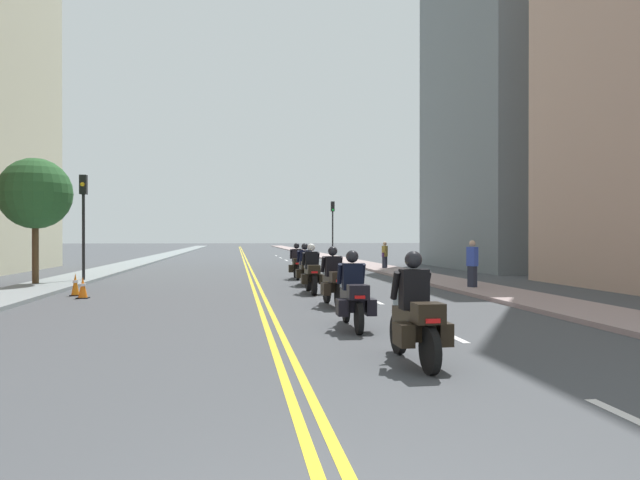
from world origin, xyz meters
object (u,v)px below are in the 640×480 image
at_px(traffic_light_far, 333,220).
at_px(motorcycle_5, 297,265).
at_px(motorcycle_0, 416,318).
at_px(street_tree_0, 35,194).
at_px(motorcycle_4, 305,269).
at_px(traffic_cone_1, 75,285).
at_px(motorcycle_2, 333,282).
at_px(motorcycle_1, 353,297).
at_px(motorcycle_3, 312,274).
at_px(traffic_light_near, 83,208).
at_px(pedestrian_1, 385,255).
at_px(traffic_cone_0, 83,288).
at_px(pedestrian_0, 472,265).

bearing_deg(traffic_light_far, motorcycle_5, -103.86).
relative_size(motorcycle_0, street_tree_0, 0.43).
relative_size(motorcycle_4, traffic_cone_1, 2.93).
distance_m(motorcycle_5, street_tree_0, 10.92).
bearing_deg(motorcycle_2, traffic_light_far, 77.17).
distance_m(motorcycle_1, motorcycle_5, 14.29).
xyz_separation_m(motorcycle_3, traffic_light_far, (5.24, 27.12, 2.61)).
height_order(traffic_light_near, street_tree_0, street_tree_0).
height_order(motorcycle_3, motorcycle_5, motorcycle_3).
height_order(motorcycle_3, pedestrian_1, motorcycle_3).
distance_m(motorcycle_0, motorcycle_3, 10.99).
bearing_deg(traffic_cone_0, pedestrian_1, 46.36).
xyz_separation_m(motorcycle_5, pedestrian_1, (5.72, 6.44, 0.18)).
bearing_deg(motorcycle_1, motorcycle_3, 91.09).
height_order(motorcycle_5, pedestrian_0, pedestrian_0).
xyz_separation_m(motorcycle_1, motorcycle_4, (0.29, 10.75, -0.00)).
xyz_separation_m(traffic_cone_0, pedestrian_0, (12.87, 0.83, 0.59)).
xyz_separation_m(motorcycle_0, street_tree_0, (-10.15, 15.22, 2.84)).
bearing_deg(traffic_light_near, motorcycle_2, -47.61).
height_order(motorcycle_2, pedestrian_1, motorcycle_2).
xyz_separation_m(motorcycle_3, motorcycle_4, (0.15, 3.16, -0.00)).
height_order(motorcycle_5, traffic_cone_0, motorcycle_5).
bearing_deg(traffic_light_far, traffic_light_near, -123.41).
bearing_deg(motorcycle_2, motorcycle_4, 86.27).
bearing_deg(traffic_cone_1, traffic_light_near, 101.50).
distance_m(motorcycle_2, traffic_cone_1, 8.70).
xyz_separation_m(motorcycle_5, traffic_cone_1, (-7.78, -6.38, -0.29)).
bearing_deg(street_tree_0, motorcycle_2, -38.09).
height_order(motorcycle_2, motorcycle_4, motorcycle_4).
relative_size(traffic_light_near, street_tree_0, 0.91).
bearing_deg(motorcycle_5, motorcycle_4, -88.97).
relative_size(motorcycle_3, street_tree_0, 0.45).
xyz_separation_m(motorcycle_2, motorcycle_4, (0.04, 6.89, -0.01)).
relative_size(motorcycle_2, pedestrian_0, 1.22).
relative_size(motorcycle_3, traffic_cone_1, 3.01).
relative_size(motorcycle_3, traffic_light_near, 0.49).
bearing_deg(motorcycle_0, pedestrian_1, 75.30).
bearing_deg(motorcycle_1, motorcycle_4, 90.56).
bearing_deg(pedestrian_0, traffic_light_far, 156.21).
relative_size(motorcycle_2, motorcycle_3, 0.99).
bearing_deg(motorcycle_3, traffic_cone_0, -175.43).
relative_size(traffic_cone_1, street_tree_0, 0.15).
xyz_separation_m(motorcycle_2, pedestrian_1, (5.81, 16.86, 0.16)).
relative_size(traffic_cone_1, pedestrian_1, 0.45).
xyz_separation_m(motorcycle_2, traffic_cone_1, (-7.69, 4.05, -0.31)).
bearing_deg(traffic_light_near, motorcycle_1, -57.60).
bearing_deg(traffic_cone_0, motorcycle_5, 44.68).
bearing_deg(traffic_light_far, motorcycle_2, -99.43).
height_order(motorcycle_3, street_tree_0, street_tree_0).
relative_size(motorcycle_5, traffic_cone_0, 3.39).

